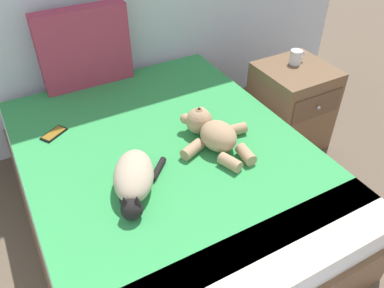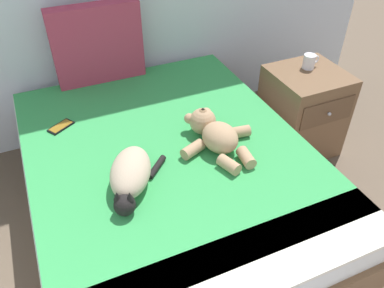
{
  "view_description": "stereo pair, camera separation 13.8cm",
  "coord_description": "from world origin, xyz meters",
  "px_view_note": "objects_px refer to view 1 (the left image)",
  "views": [
    {
      "loc": [
        0.88,
        1.25,
        1.84
      ],
      "look_at": [
        1.62,
        2.6,
        0.6
      ],
      "focal_mm": 36.28,
      "sensor_mm": 36.0,
      "label": 1
    },
    {
      "loc": [
        1.0,
        1.19,
        1.84
      ],
      "look_at": [
        1.62,
        2.6,
        0.6
      ],
      "focal_mm": 36.28,
      "sensor_mm": 36.0,
      "label": 2
    }
  ],
  "objects_px": {
    "bed": "(168,183)",
    "cat": "(134,179)",
    "cell_phone": "(54,134)",
    "teddy_bear": "(213,132)",
    "mug": "(296,57)",
    "nightstand": "(291,106)",
    "patterned_cushion": "(85,48)"
  },
  "relations": [
    {
      "from": "cell_phone",
      "to": "bed",
      "type": "bearing_deg",
      "value": -40.6
    },
    {
      "from": "bed",
      "to": "patterned_cushion",
      "type": "xyz_separation_m",
      "value": [
        -0.14,
        0.89,
        0.51
      ]
    },
    {
      "from": "patterned_cushion",
      "to": "teddy_bear",
      "type": "bearing_deg",
      "value": -67.91
    },
    {
      "from": "bed",
      "to": "mug",
      "type": "xyz_separation_m",
      "value": [
        1.12,
        0.29,
        0.41
      ]
    },
    {
      "from": "cat",
      "to": "teddy_bear",
      "type": "xyz_separation_m",
      "value": [
        0.51,
        0.13,
        -0.0
      ]
    },
    {
      "from": "patterned_cushion",
      "to": "cell_phone",
      "type": "bearing_deg",
      "value": -128.03
    },
    {
      "from": "mug",
      "to": "cell_phone",
      "type": "bearing_deg",
      "value": 175.15
    },
    {
      "from": "cell_phone",
      "to": "cat",
      "type": "bearing_deg",
      "value": -69.39
    },
    {
      "from": "bed",
      "to": "cat",
      "type": "distance_m",
      "value": 0.46
    },
    {
      "from": "bed",
      "to": "cell_phone",
      "type": "distance_m",
      "value": 0.71
    },
    {
      "from": "teddy_bear",
      "to": "cell_phone",
      "type": "height_order",
      "value": "teddy_bear"
    },
    {
      "from": "patterned_cushion",
      "to": "mug",
      "type": "xyz_separation_m",
      "value": [
        1.26,
        -0.6,
        -0.1
      ]
    },
    {
      "from": "patterned_cushion",
      "to": "mug",
      "type": "relative_size",
      "value": 4.88
    },
    {
      "from": "cat",
      "to": "mug",
      "type": "height_order",
      "value": "mug"
    },
    {
      "from": "patterned_cushion",
      "to": "bed",
      "type": "bearing_deg",
      "value": -81.15
    },
    {
      "from": "cat",
      "to": "teddy_bear",
      "type": "relative_size",
      "value": 0.84
    },
    {
      "from": "patterned_cushion",
      "to": "teddy_bear",
      "type": "xyz_separation_m",
      "value": [
        0.39,
        -0.96,
        -0.19
      ]
    },
    {
      "from": "teddy_bear",
      "to": "cell_phone",
      "type": "distance_m",
      "value": 0.9
    },
    {
      "from": "nightstand",
      "to": "cat",
      "type": "bearing_deg",
      "value": -162.57
    },
    {
      "from": "bed",
      "to": "cell_phone",
      "type": "xyz_separation_m",
      "value": [
        -0.5,
        0.43,
        0.26
      ]
    },
    {
      "from": "bed",
      "to": "nightstand",
      "type": "distance_m",
      "value": 1.12
    },
    {
      "from": "teddy_bear",
      "to": "nightstand",
      "type": "height_order",
      "value": "teddy_bear"
    },
    {
      "from": "mug",
      "to": "cat",
      "type": "bearing_deg",
      "value": -160.55
    },
    {
      "from": "patterned_cushion",
      "to": "teddy_bear",
      "type": "relative_size",
      "value": 1.18
    },
    {
      "from": "bed",
      "to": "cat",
      "type": "relative_size",
      "value": 4.63
    },
    {
      "from": "bed",
      "to": "cat",
      "type": "xyz_separation_m",
      "value": [
        -0.26,
        -0.2,
        0.33
      ]
    },
    {
      "from": "bed",
      "to": "mug",
      "type": "relative_size",
      "value": 16.06
    },
    {
      "from": "teddy_bear",
      "to": "nightstand",
      "type": "distance_m",
      "value": 0.93
    },
    {
      "from": "patterned_cushion",
      "to": "nightstand",
      "type": "height_order",
      "value": "patterned_cushion"
    },
    {
      "from": "cell_phone",
      "to": "nightstand",
      "type": "relative_size",
      "value": 0.27
    },
    {
      "from": "patterned_cushion",
      "to": "nightstand",
      "type": "distance_m",
      "value": 1.47
    },
    {
      "from": "teddy_bear",
      "to": "mug",
      "type": "distance_m",
      "value": 0.95
    }
  ]
}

